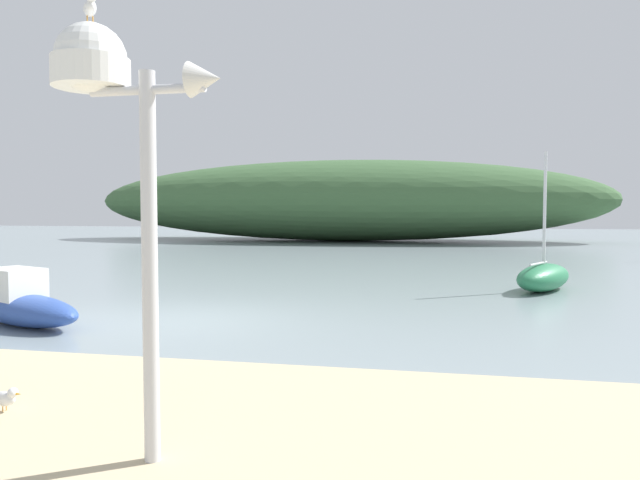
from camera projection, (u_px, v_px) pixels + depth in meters
ground_plane at (185, 320)px, 11.26m from camera, size 120.00×120.00×0.00m
distant_hill at (343, 201)px, 40.78m from camera, size 36.08×10.68×5.58m
mast_structure at (107, 95)px, 4.39m from camera, size 1.32×0.58×3.31m
seagull_on_radar at (90, 6)px, 4.37m from camera, size 0.21×0.24×0.20m
sailboat_by_sandbar at (543, 277)px, 15.28m from camera, size 2.16×2.92×3.63m
motorboat_near_shore at (21, 304)px, 10.78m from camera, size 3.24×2.06×1.03m
seagull_upper_strand at (6, 397)px, 5.55m from camera, size 0.34×0.14×0.24m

